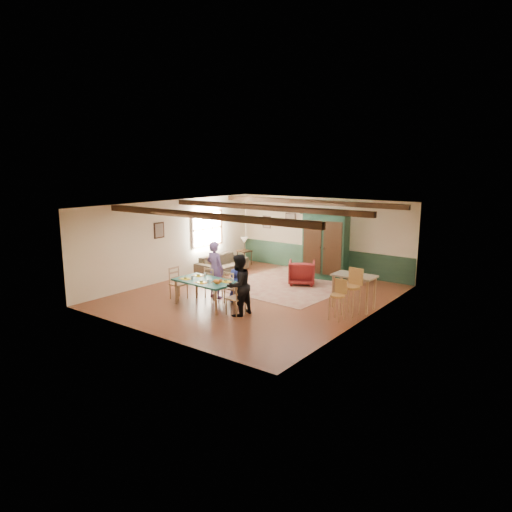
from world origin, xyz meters
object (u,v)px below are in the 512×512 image
Objects in this scene: dining_chair_far_right at (233,287)px; table_lamp at (244,244)px; end_table at (244,258)px; person_woman at (238,285)px; person_man at (215,270)px; sofa at (222,264)px; dining_chair_end_right at (236,297)px; cat at (217,281)px; dining_chair_far_left at (213,283)px; armoire at (326,245)px; dining_chair_end_left at (179,283)px; person_child at (235,286)px; counter_table at (354,292)px; armchair at (302,273)px; dining_table at (206,293)px; bar_stool_right at (351,292)px; bar_stool_left at (337,300)px.

dining_chair_far_right is 1.78× the size of table_lamp.
person_woman is at bearing -53.29° from end_table.
sofa is (-2.00, 2.62, -0.53)m from person_man.
cat is (-0.59, -0.07, 0.36)m from dining_chair_end_right.
armoire is (1.47, 4.08, 0.70)m from dining_chair_far_left.
dining_chair_far_right is 0.44× the size of sofa.
person_child is at bearing -62.70° from dining_chair_end_left.
dining_chair_far_left is 1.67m from dining_chair_end_right.
counter_table is at bearing -99.98° from sofa.
person_man reaches higher than cat.
armchair is (1.25, 2.92, -0.07)m from dining_chair_far_left.
dining_chair_end_left is at bearing -153.89° from counter_table.
dining_chair_end_left is 1.78× the size of table_lamp.
dining_table is 4.05m from counter_table.
armoire reaches higher than dining_chair_far_right.
armoire reaches higher than bar_stool_right.
person_woman is 6.13m from table_lamp.
bar_stool_left is at bearing -171.25° from dining_chair_far_left.
table_lamp reaches higher than cat.
person_man is 1.96× the size of armchair.
person_child is (0.00, 0.08, 0.03)m from dining_chair_far_right.
counter_table reaches higher than armchair.
person_woman reaches higher than armchair.
table_lamp reaches higher than dining_chair_end_left.
dining_chair_end_left is at bearing 24.92° from dining_chair_far_right.
person_child is (1.55, 0.70, 0.03)m from dining_chair_end_left.
bar_stool_right is (6.01, -3.19, -0.22)m from table_lamp.
person_woman is (1.57, -0.78, 0.34)m from dining_chair_far_left.
dining_chair_end_left is at bearing 46.85° from person_man.
bar_stool_right is (2.44, -3.14, -0.55)m from armoire.
dining_chair_far_right is 0.87m from person_man.
armoire is at bearing -0.81° from table_lamp.
dining_chair_far_right is 0.95× the size of person_child.
person_man reaches higher than bar_stool_left.
dining_chair_far_right is 0.40× the size of armoire.
counter_table is (2.47, -1.39, 0.08)m from armchair.
dining_chair_far_left is at bearing -141.89° from sofa.
person_man is at bearing -43.15° from dining_chair_end_left.
dining_chair_far_left is at bearing -113.57° from person_woman.
dining_table is 1.13m from dining_chair_end_right.
dining_table is 1.89× the size of dining_chair_end_left.
person_woman is 2.82× the size of end_table.
cat is (-0.69, -0.06, 0.01)m from person_woman.
bar_stool_left is at bearing -86.01° from counter_table.
dining_chair_far_right reaches higher than cat.
person_woman is at bearing 154.13° from person_man.
dining_chair_end_right is at bearing -149.04° from bar_stool_left.
person_woman is (2.34, -0.12, 0.34)m from dining_chair_end_left.
dining_chair_end_right is 2.64× the size of cat.
person_man reaches higher than dining_chair_end_left.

